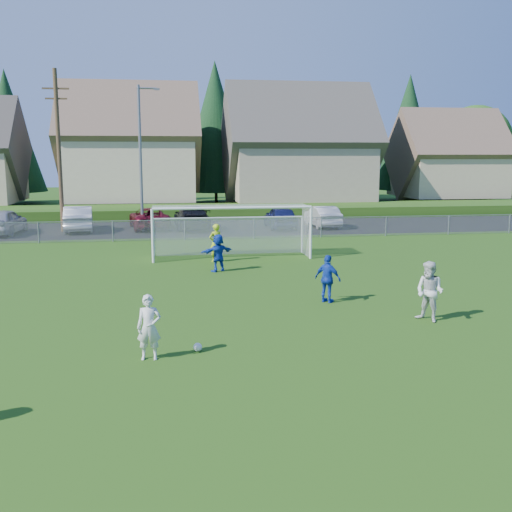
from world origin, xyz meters
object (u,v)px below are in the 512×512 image
at_px(player_white_a, 149,327).
at_px(player_white_b, 430,292).
at_px(car_a, 3,221).
at_px(car_f, 323,216).
at_px(player_blue_b, 218,253).
at_px(car_b, 79,218).
at_px(car_d, 192,217).
at_px(goalkeeper, 216,243).
at_px(player_blue_a, 328,279).
at_px(soccer_ball, 198,347).
at_px(car_c, 149,218).
at_px(car_e, 281,217).
at_px(soccer_goal, 231,223).

bearing_deg(player_white_a, player_white_b, 19.64).
height_order(car_a, car_f, car_a).
bearing_deg(player_blue_b, car_b, -87.51).
height_order(player_blue_b, car_d, player_blue_b).
height_order(player_blue_b, goalkeeper, goalkeeper).
bearing_deg(player_white_a, player_blue_a, 44.84).
bearing_deg(player_blue_b, soccer_ball, 57.02).
relative_size(car_b, car_f, 1.13).
relative_size(car_a, car_d, 0.89).
bearing_deg(car_a, goalkeeper, 140.52).
bearing_deg(player_blue_b, car_c, -103.15).
bearing_deg(car_e, goalkeeper, 65.55).
height_order(player_white_a, car_e, player_white_a).
height_order(player_white_a, car_c, player_white_a).
bearing_deg(goalkeeper, car_e, -135.87).
relative_size(car_b, car_c, 0.97).
distance_m(goalkeeper, car_f, 14.64).
bearing_deg(soccer_goal, car_b, 127.50).
xyz_separation_m(soccer_ball, car_a, (-10.55, 23.89, 0.68)).
bearing_deg(player_white_b, soccer_goal, 166.08).
relative_size(player_blue_b, car_f, 0.37).
relative_size(player_blue_b, soccer_goal, 0.21).
height_order(soccer_ball, car_f, car_f).
height_order(goalkeeper, car_d, goalkeeper).
bearing_deg(goalkeeper, car_a, -64.68).
height_order(goalkeeper, car_e, goalkeeper).
xyz_separation_m(player_blue_b, car_c, (-3.20, 15.16, -0.09)).
bearing_deg(car_d, goalkeeper, 90.02).
relative_size(car_a, soccer_goal, 0.63).
xyz_separation_m(car_c, car_f, (11.52, -0.75, 0.02)).
relative_size(player_white_a, car_f, 0.37).
xyz_separation_m(car_a, car_b, (4.33, 0.98, 0.01)).
height_order(car_d, car_e, car_d).
height_order(player_white_b, player_blue_a, player_white_b).
xyz_separation_m(player_blue_a, soccer_goal, (-2.21, 9.33, 0.83)).
bearing_deg(car_a, player_white_a, 114.87).
xyz_separation_m(player_white_b, car_d, (-5.89, 23.08, -0.13)).
relative_size(car_d, soccer_goal, 0.71).
height_order(soccer_ball, player_white_b, player_white_b).
bearing_deg(car_a, player_blue_a, 131.48).
height_order(player_white_a, player_blue_a, player_blue_a).
xyz_separation_m(player_white_b, player_blue_a, (-2.34, 2.66, -0.10)).
bearing_deg(goalkeeper, car_b, -79.35).
relative_size(player_blue_a, goalkeeper, 0.92).
relative_size(player_white_a, car_c, 0.32).
distance_m(player_blue_a, car_a, 24.65).
xyz_separation_m(player_blue_a, player_blue_b, (-3.12, 5.84, -0.01)).
distance_m(player_white_b, car_d, 23.82).
distance_m(player_white_a, car_b, 25.77).
relative_size(player_white_b, goalkeeper, 1.03).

